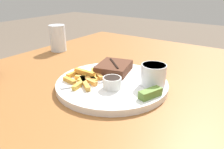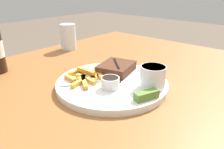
{
  "view_description": "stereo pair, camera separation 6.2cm",
  "coord_description": "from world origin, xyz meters",
  "px_view_note": "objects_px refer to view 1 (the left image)",
  "views": [
    {
      "loc": [
        -0.47,
        -0.33,
        1.03
      ],
      "look_at": [
        0.0,
        0.0,
        0.79
      ],
      "focal_mm": 35.0,
      "sensor_mm": 36.0,
      "label": 1
    },
    {
      "loc": [
        -0.43,
        -0.38,
        1.03
      ],
      "look_at": [
        0.0,
        0.0,
        0.79
      ],
      "focal_mm": 35.0,
      "sensor_mm": 36.0,
      "label": 2
    }
  ],
  "objects_px": {
    "fork_utensil": "(83,85)",
    "drinking_glass": "(58,38)",
    "dinner_plate": "(112,84)",
    "coleslaw_cup": "(153,74)",
    "knife_utensil": "(109,74)",
    "steak_portion": "(114,68)",
    "dipping_sauce_cup": "(112,82)",
    "pickle_spear": "(150,93)"
  },
  "relations": [
    {
      "from": "pickle_spear",
      "to": "fork_utensil",
      "type": "bearing_deg",
      "value": 104.1
    },
    {
      "from": "steak_portion",
      "to": "dipping_sauce_cup",
      "type": "relative_size",
      "value": 2.62
    },
    {
      "from": "steak_portion",
      "to": "coleslaw_cup",
      "type": "bearing_deg",
      "value": -97.92
    },
    {
      "from": "coleslaw_cup",
      "to": "steak_portion",
      "type": "bearing_deg",
      "value": 82.08
    },
    {
      "from": "dinner_plate",
      "to": "dipping_sauce_cup",
      "type": "xyz_separation_m",
      "value": [
        -0.04,
        -0.03,
        0.03
      ]
    },
    {
      "from": "dinner_plate",
      "to": "drinking_glass",
      "type": "relative_size",
      "value": 2.82
    },
    {
      "from": "fork_utensil",
      "to": "steak_portion",
      "type": "bearing_deg",
      "value": 28.81
    },
    {
      "from": "steak_portion",
      "to": "fork_utensil",
      "type": "height_order",
      "value": "steak_portion"
    },
    {
      "from": "steak_portion",
      "to": "coleslaw_cup",
      "type": "height_order",
      "value": "coleslaw_cup"
    },
    {
      "from": "knife_utensil",
      "to": "fork_utensil",
      "type": "bearing_deg",
      "value": 108.3
    },
    {
      "from": "fork_utensil",
      "to": "dinner_plate",
      "type": "bearing_deg",
      "value": 0.0
    },
    {
      "from": "dinner_plate",
      "to": "fork_utensil",
      "type": "relative_size",
      "value": 2.73
    },
    {
      "from": "pickle_spear",
      "to": "fork_utensil",
      "type": "distance_m",
      "value": 0.19
    },
    {
      "from": "coleslaw_cup",
      "to": "knife_utensil",
      "type": "height_order",
      "value": "coleslaw_cup"
    },
    {
      "from": "dinner_plate",
      "to": "dipping_sauce_cup",
      "type": "height_order",
      "value": "dipping_sauce_cup"
    },
    {
      "from": "steak_portion",
      "to": "knife_utensil",
      "type": "bearing_deg",
      "value": -175.54
    },
    {
      "from": "dinner_plate",
      "to": "knife_utensil",
      "type": "relative_size",
      "value": 2.07
    },
    {
      "from": "dipping_sauce_cup",
      "to": "drinking_glass",
      "type": "relative_size",
      "value": 0.44
    },
    {
      "from": "fork_utensil",
      "to": "pickle_spear",
      "type": "bearing_deg",
      "value": -41.58
    },
    {
      "from": "pickle_spear",
      "to": "knife_utensil",
      "type": "bearing_deg",
      "value": 71.87
    },
    {
      "from": "dinner_plate",
      "to": "fork_utensil",
      "type": "bearing_deg",
      "value": 145.68
    },
    {
      "from": "pickle_spear",
      "to": "fork_utensil",
      "type": "xyz_separation_m",
      "value": [
        -0.05,
        0.18,
        -0.01
      ]
    },
    {
      "from": "fork_utensil",
      "to": "knife_utensil",
      "type": "distance_m",
      "value": 0.1
    },
    {
      "from": "knife_utensil",
      "to": "dinner_plate",
      "type": "bearing_deg",
      "value": 165.16
    },
    {
      "from": "dipping_sauce_cup",
      "to": "drinking_glass",
      "type": "height_order",
      "value": "drinking_glass"
    },
    {
      "from": "pickle_spear",
      "to": "steak_portion",
      "type": "bearing_deg",
      "value": 62.83
    },
    {
      "from": "steak_portion",
      "to": "pickle_spear",
      "type": "relative_size",
      "value": 1.95
    },
    {
      "from": "coleslaw_cup",
      "to": "dinner_plate",
      "type": "bearing_deg",
      "value": 110.89
    },
    {
      "from": "dinner_plate",
      "to": "steak_portion",
      "type": "xyz_separation_m",
      "value": [
        0.06,
        0.04,
        0.02
      ]
    },
    {
      "from": "dipping_sauce_cup",
      "to": "knife_utensil",
      "type": "distance_m",
      "value": 0.09
    },
    {
      "from": "dinner_plate",
      "to": "fork_utensil",
      "type": "xyz_separation_m",
      "value": [
        -0.07,
        0.05,
        0.01
      ]
    },
    {
      "from": "steak_portion",
      "to": "fork_utensil",
      "type": "relative_size",
      "value": 1.11
    },
    {
      "from": "coleslaw_cup",
      "to": "fork_utensil",
      "type": "distance_m",
      "value": 0.19
    },
    {
      "from": "fork_utensil",
      "to": "knife_utensil",
      "type": "relative_size",
      "value": 0.76
    },
    {
      "from": "dinner_plate",
      "to": "dipping_sauce_cup",
      "type": "distance_m",
      "value": 0.05
    },
    {
      "from": "fork_utensil",
      "to": "drinking_glass",
      "type": "distance_m",
      "value": 0.43
    },
    {
      "from": "knife_utensil",
      "to": "drinking_glass",
      "type": "relative_size",
      "value": 1.36
    },
    {
      "from": "steak_portion",
      "to": "pickle_spear",
      "type": "bearing_deg",
      "value": -117.17
    },
    {
      "from": "pickle_spear",
      "to": "dinner_plate",
      "type": "bearing_deg",
      "value": 79.38
    },
    {
      "from": "steak_portion",
      "to": "drinking_glass",
      "type": "distance_m",
      "value": 0.39
    },
    {
      "from": "dinner_plate",
      "to": "drinking_glass",
      "type": "bearing_deg",
      "value": 67.58
    },
    {
      "from": "fork_utensil",
      "to": "drinking_glass",
      "type": "xyz_separation_m",
      "value": [
        0.24,
        0.36,
        0.04
      ]
    }
  ]
}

